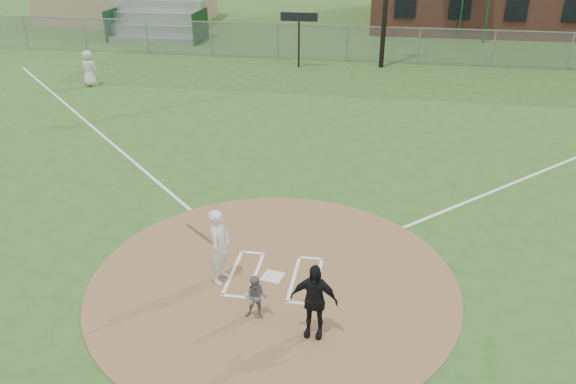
% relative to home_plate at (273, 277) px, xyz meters
% --- Properties ---
extents(ground, '(140.00, 140.00, 0.00)m').
position_rel_home_plate_xyz_m(ground, '(0.04, -0.10, -0.04)').
color(ground, '#2D571E').
rests_on(ground, ground).
extents(dirt_circle, '(8.40, 8.40, 0.02)m').
position_rel_home_plate_xyz_m(dirt_circle, '(0.04, -0.10, -0.03)').
color(dirt_circle, olive).
rests_on(dirt_circle, ground).
extents(home_plate, '(0.54, 0.54, 0.03)m').
position_rel_home_plate_xyz_m(home_plate, '(0.00, 0.00, 0.00)').
color(home_plate, silver).
rests_on(home_plate, dirt_circle).
extents(foul_line_third, '(17.04, 17.04, 0.01)m').
position_rel_home_plate_xyz_m(foul_line_third, '(-8.96, 8.90, -0.03)').
color(foul_line_third, white).
rests_on(foul_line_third, ground).
extents(catcher, '(0.49, 0.39, 0.99)m').
position_rel_home_plate_xyz_m(catcher, '(-0.05, -1.46, 0.48)').
color(catcher, slate).
rests_on(catcher, dirt_circle).
extents(umpire, '(0.96, 0.44, 1.61)m').
position_rel_home_plate_xyz_m(umpire, '(1.16, -1.77, 0.79)').
color(umpire, black).
rests_on(umpire, dirt_circle).
extents(ondeck_player, '(0.92, 0.68, 1.72)m').
position_rel_home_plate_xyz_m(ondeck_player, '(-11.99, 14.64, 0.83)').
color(ondeck_player, silver).
rests_on(ondeck_player, ground).
extents(batters_boxes, '(2.08, 1.88, 0.01)m').
position_rel_home_plate_xyz_m(batters_boxes, '(0.04, 0.05, -0.01)').
color(batters_boxes, white).
rests_on(batters_boxes, dirt_circle).
extents(batter_at_plate, '(0.80, 1.00, 1.78)m').
position_rel_home_plate_xyz_m(batter_at_plate, '(-1.14, -0.29, 0.88)').
color(batter_at_plate, white).
rests_on(batter_at_plate, dirt_circle).
extents(outfield_fence, '(56.08, 0.08, 2.03)m').
position_rel_home_plate_xyz_m(outfield_fence, '(0.04, 21.90, 0.98)').
color(outfield_fence, slate).
rests_on(outfield_fence, ground).
extents(bleachers, '(6.08, 3.20, 3.20)m').
position_rel_home_plate_xyz_m(bleachers, '(-12.96, 26.10, 1.55)').
color(bleachers, '#B7BABF').
rests_on(bleachers, ground).
extents(scoreboard_sign, '(2.00, 0.10, 2.93)m').
position_rel_home_plate_xyz_m(scoreboard_sign, '(-2.46, 20.10, 2.35)').
color(scoreboard_sign, black).
rests_on(scoreboard_sign, ground).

